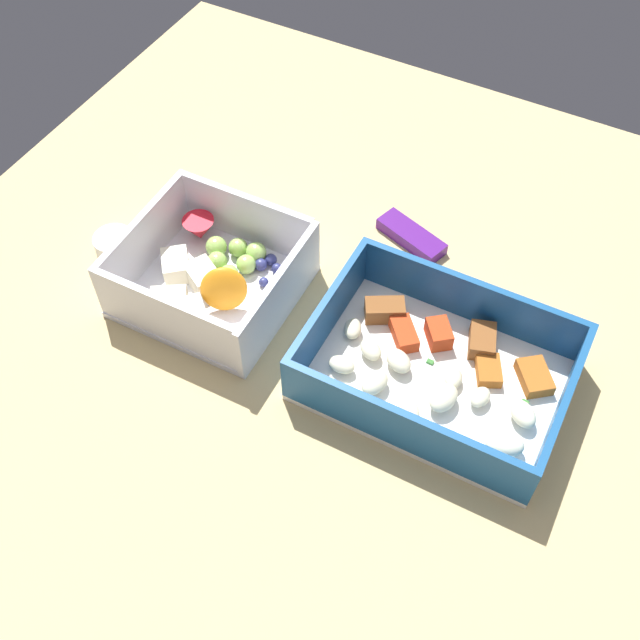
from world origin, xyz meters
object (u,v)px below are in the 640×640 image
fruit_bowl (211,275)px  paper_cup_liner (116,241)px  pasta_container (437,369)px  candy_bar (411,236)px

fruit_bowl → paper_cup_liner: 10.89cm
pasta_container → candy_bar: 15.84cm
pasta_container → fruit_bowl: bearing=-179.4°
candy_bar → paper_cup_liner: bearing=-150.2°
pasta_container → candy_bar: bearing=120.7°
candy_bar → paper_cup_liner: paper_cup_liner is taller
pasta_container → paper_cup_liner: pasta_container is taller
fruit_bowl → candy_bar: size_ratio=2.11×
pasta_container → candy_bar: pasta_container is taller
pasta_container → paper_cup_liner: size_ratio=5.59×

